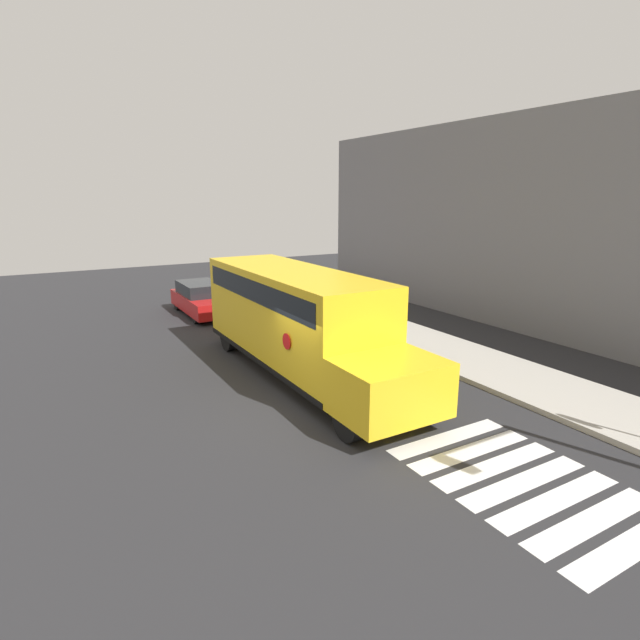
# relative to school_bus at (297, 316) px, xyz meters

# --- Properties ---
(ground_plane) EXTENTS (60.00, 60.00, 0.00)m
(ground_plane) POSITION_rel_school_bus_xyz_m (2.42, -1.03, -1.84)
(ground_plane) COLOR #28282B
(sidewalk_strip) EXTENTS (44.00, 3.00, 0.15)m
(sidewalk_strip) POSITION_rel_school_bus_xyz_m (2.42, 5.47, -1.76)
(sidewalk_strip) COLOR #B2ADA3
(sidewalk_strip) RESTS_ON ground
(building_backdrop) EXTENTS (32.00, 4.00, 8.63)m
(building_backdrop) POSITION_rel_school_bus_xyz_m (2.42, 11.97, 2.47)
(building_backdrop) COLOR slate
(building_backdrop) RESTS_ON ground
(crosswalk_stripes) EXTENTS (4.70, 3.20, 0.01)m
(crosswalk_stripes) POSITION_rel_school_bus_xyz_m (7.74, 0.97, -1.84)
(crosswalk_stripes) COLOR white
(crosswalk_stripes) RESTS_ON ground
(school_bus) EXTENTS (10.13, 2.57, 3.23)m
(school_bus) POSITION_rel_school_bus_xyz_m (0.00, 0.00, 0.00)
(school_bus) COLOR yellow
(school_bus) RESTS_ON ground
(parked_car) EXTENTS (4.64, 1.81, 1.49)m
(parked_car) POSITION_rel_school_bus_xyz_m (-9.37, -0.20, -1.10)
(parked_car) COLOR red
(parked_car) RESTS_ON ground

